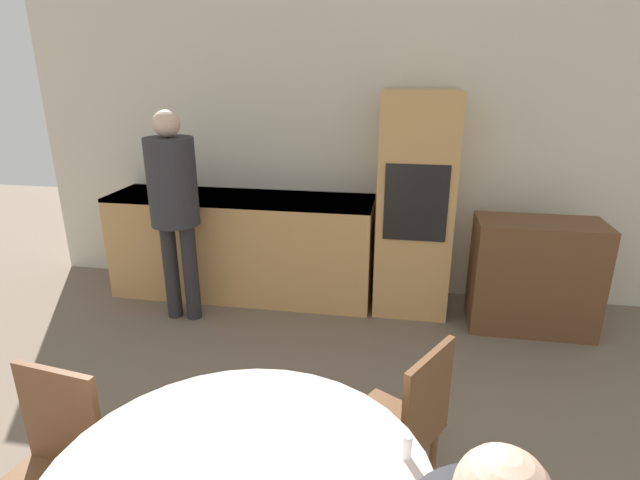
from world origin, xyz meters
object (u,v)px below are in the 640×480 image
(chair_far_right, at_px, (406,423))
(sideboard, at_px, (534,276))
(chair_far_left, at_px, (50,468))
(person_standing, at_px, (173,196))
(oven_unit, at_px, (415,205))

(chair_far_right, bearing_deg, sideboard, -176.26)
(sideboard, height_order, chair_far_left, same)
(sideboard, distance_m, chair_far_left, 3.42)
(sideboard, relative_size, chair_far_left, 1.06)
(chair_far_right, xyz_separation_m, person_standing, (-1.83, 1.66, 0.55))
(chair_far_left, distance_m, chair_far_right, 1.47)
(sideboard, bearing_deg, chair_far_left, -133.61)
(oven_unit, bearing_deg, sideboard, -13.67)
(person_standing, bearing_deg, chair_far_right, -42.29)
(sideboard, xyz_separation_m, chair_far_left, (-2.36, -2.47, 0.05))
(sideboard, xyz_separation_m, chair_far_right, (-0.98, -1.97, 0.05))
(oven_unit, distance_m, sideboard, 1.08)
(oven_unit, bearing_deg, person_standing, -163.89)
(sideboard, bearing_deg, person_standing, -173.75)
(oven_unit, bearing_deg, chair_far_left, -117.55)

